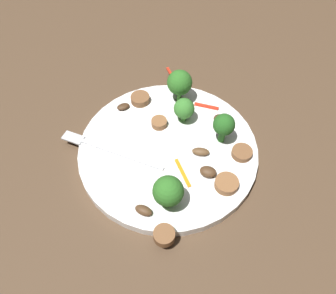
# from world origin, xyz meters

# --- Properties ---
(ground_plane) EXTENTS (1.40, 1.40, 0.00)m
(ground_plane) POSITION_xyz_m (0.00, 0.00, 0.00)
(ground_plane) COLOR #4C3826
(plate) EXTENTS (0.29, 0.29, 0.02)m
(plate) POSITION_xyz_m (0.00, 0.00, 0.01)
(plate) COLOR white
(plate) RESTS_ON ground_plane
(fork) EXTENTS (0.17, 0.09, 0.00)m
(fork) POSITION_xyz_m (0.07, 0.08, 0.02)
(fork) COLOR silver
(fork) RESTS_ON plate
(broccoli_floret_0) EXTENTS (0.04, 0.04, 0.06)m
(broccoli_floret_0) POSITION_xyz_m (-0.07, 0.07, 0.05)
(broccoli_floret_0) COLOR #347525
(broccoli_floret_0) RESTS_ON plate
(broccoli_floret_1) EXTENTS (0.03, 0.03, 0.05)m
(broccoli_floret_1) POSITION_xyz_m (0.02, -0.06, 0.04)
(broccoli_floret_1) COLOR #408630
(broccoli_floret_1) RESTS_ON plate
(broccoli_floret_2) EXTENTS (0.04, 0.04, 0.06)m
(broccoli_floret_2) POSITION_xyz_m (0.06, -0.09, 0.06)
(broccoli_floret_2) COLOR #347525
(broccoli_floret_2) RESTS_ON plate
(broccoli_floret_3) EXTENTS (0.03, 0.03, 0.06)m
(broccoli_floret_3) POSITION_xyz_m (-0.05, -0.07, 0.05)
(broccoli_floret_3) COLOR #296420
(broccoli_floret_3) RESTS_ON plate
(sausage_slice_0) EXTENTS (0.04, 0.04, 0.01)m
(sausage_slice_0) POSITION_xyz_m (-0.11, -0.01, 0.02)
(sausage_slice_0) COLOR brown
(sausage_slice_0) RESTS_ON plate
(sausage_slice_1) EXTENTS (0.04, 0.04, 0.01)m
(sausage_slice_1) POSITION_xyz_m (-0.09, -0.08, 0.02)
(sausage_slice_1) COLOR brown
(sausage_slice_1) RESTS_ON plate
(sausage_slice_2) EXTENTS (0.04, 0.04, 0.01)m
(sausage_slice_2) POSITION_xyz_m (0.11, -0.03, 0.02)
(sausage_slice_2) COLOR brown
(sausage_slice_2) RESTS_ON plate
(sausage_slice_3) EXTENTS (0.04, 0.04, 0.01)m
(sausage_slice_3) POSITION_xyz_m (-0.11, 0.11, 0.02)
(sausage_slice_3) COLOR brown
(sausage_slice_3) RESTS_ON plate
(sausage_slice_4) EXTENTS (0.03, 0.03, 0.01)m
(sausage_slice_4) POSITION_xyz_m (0.04, -0.02, 0.02)
(sausage_slice_4) COLOR brown
(sausage_slice_4) RESTS_ON plate
(mushroom_0) EXTENTS (0.03, 0.03, 0.01)m
(mushroom_0) POSITION_xyz_m (-0.04, -0.03, 0.02)
(mushroom_0) COLOR brown
(mushroom_0) RESTS_ON plate
(mushroom_1) EXTENTS (0.03, 0.02, 0.01)m
(mushroom_1) POSITION_xyz_m (-0.06, 0.10, 0.02)
(mushroom_1) COLOR #4C331E
(mushroom_1) RESTS_ON plate
(mushroom_2) EXTENTS (0.03, 0.03, 0.01)m
(mushroom_2) POSITION_xyz_m (-0.08, -0.01, 0.02)
(mushroom_2) COLOR #4C331E
(mushroom_2) RESTS_ON plate
(mushroom_3) EXTENTS (0.02, 0.03, 0.01)m
(mushroom_3) POSITION_xyz_m (0.12, 0.00, 0.02)
(mushroom_3) COLOR #422B19
(mushroom_3) RESTS_ON plate
(mushroom_4) EXTENTS (0.03, 0.03, 0.01)m
(mushroom_4) POSITION_xyz_m (-0.02, -0.10, 0.02)
(mushroom_4) COLOR #422B19
(mushroom_4) RESTS_ON plate
(pepper_strip_0) EXTENTS (0.05, 0.02, 0.00)m
(pepper_strip_0) POSITION_xyz_m (-0.05, 0.02, 0.02)
(pepper_strip_0) COLOR orange
(pepper_strip_0) RESTS_ON plate
(pepper_strip_1) EXTENTS (0.06, 0.03, 0.00)m
(pepper_strip_1) POSITION_xyz_m (0.12, -0.12, 0.02)
(pepper_strip_1) COLOR red
(pepper_strip_1) RESTS_ON plate
(pepper_strip_2) EXTENTS (0.04, 0.03, 0.00)m
(pepper_strip_2) POSITION_xyz_m (0.02, -0.11, 0.02)
(pepper_strip_2) COLOR red
(pepper_strip_2) RESTS_ON plate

